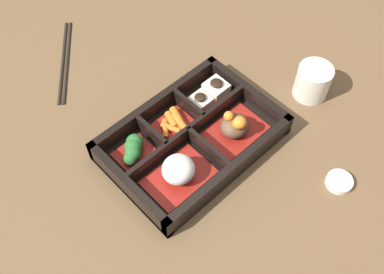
{
  "coord_description": "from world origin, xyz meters",
  "views": [
    {
      "loc": [
        0.31,
        0.32,
        0.68
      ],
      "look_at": [
        0.0,
        0.0,
        0.03
      ],
      "focal_mm": 42.0,
      "sensor_mm": 36.0,
      "label": 1
    }
  ],
  "objects": [
    {
      "name": "tea_cup",
      "position": [
        -0.25,
        0.07,
        0.04
      ],
      "size": [
        0.07,
        0.07,
        0.07
      ],
      "color": "beige",
      "rests_on": "ground_plane"
    },
    {
      "name": "ground_plane",
      "position": [
        0.0,
        0.0,
        0.0
      ],
      "size": [
        3.0,
        3.0,
        0.0
      ],
      "primitive_type": "plane",
      "color": "brown"
    },
    {
      "name": "bowl_rice",
      "position": [
        0.07,
        0.04,
        0.03
      ],
      "size": [
        0.11,
        0.08,
        0.05
      ],
      "color": "maroon",
      "rests_on": "bento_base"
    },
    {
      "name": "bowl_greens",
      "position": [
        0.09,
        -0.05,
        0.03
      ],
      "size": [
        0.07,
        0.06,
        0.04
      ],
      "color": "maroon",
      "rests_on": "bento_base"
    },
    {
      "name": "bowl_stew",
      "position": [
        -0.07,
        0.04,
        0.03
      ],
      "size": [
        0.11,
        0.08,
        0.06
      ],
      "color": "maroon",
      "rests_on": "bento_base"
    },
    {
      "name": "chopsticks",
      "position": [
        0.05,
        -0.33,
        0.0
      ],
      "size": [
        0.15,
        0.19,
        0.01
      ],
      "color": "black",
      "rests_on": "ground_plane"
    },
    {
      "name": "bowl_carrots",
      "position": [
        0.0,
        -0.05,
        0.02
      ],
      "size": [
        0.07,
        0.06,
        0.02
      ],
      "color": "maroon",
      "rests_on": "bento_base"
    },
    {
      "name": "bowl_tofu",
      "position": [
        -0.09,
        -0.05,
        0.02
      ],
      "size": [
        0.08,
        0.06,
        0.04
      ],
      "color": "maroon",
      "rests_on": "bento_base"
    },
    {
      "name": "bento_base",
      "position": [
        0.0,
        0.0,
        0.01
      ],
      "size": [
        0.3,
        0.21,
        0.01
      ],
      "color": "black",
      "rests_on": "ground_plane"
    },
    {
      "name": "bento_rim",
      "position": [
        0.0,
        -0.0,
        0.02
      ],
      "size": [
        0.3,
        0.21,
        0.04
      ],
      "color": "black",
      "rests_on": "ground_plane"
    },
    {
      "name": "sauce_dish",
      "position": [
        -0.13,
        0.23,
        0.01
      ],
      "size": [
        0.05,
        0.05,
        0.01
      ],
      "color": "beige",
      "rests_on": "ground_plane"
    }
  ]
}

